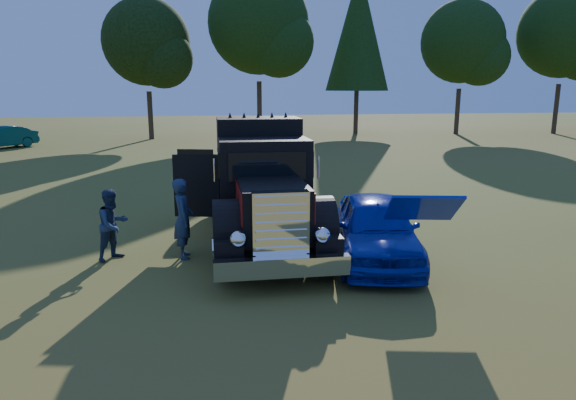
# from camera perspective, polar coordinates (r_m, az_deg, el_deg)

# --- Properties ---
(ground) EXTENTS (120.00, 120.00, 0.00)m
(ground) POSITION_cam_1_polar(r_m,az_deg,el_deg) (9.94, -8.47, -9.89)
(ground) COLOR #405F1B
(ground) RESTS_ON ground
(treeline) EXTENTS (72.10, 24.04, 13.84)m
(treeline) POSITION_cam_1_polar(r_m,az_deg,el_deg) (36.66, -12.70, 18.30)
(treeline) COLOR #2D2116
(treeline) RESTS_ON ground
(diamond_t_truck) EXTENTS (3.36, 7.16, 3.00)m
(diamond_t_truck) POSITION_cam_1_polar(r_m,az_deg,el_deg) (12.39, -2.88, 0.92)
(diamond_t_truck) COLOR black
(diamond_t_truck) RESTS_ON ground
(hotrod_coupe) EXTENTS (2.48, 4.48, 1.89)m
(hotrod_coupe) POSITION_cam_1_polar(r_m,az_deg,el_deg) (11.44, 9.74, -3.08)
(hotrod_coupe) COLOR #072E9D
(hotrod_coupe) RESTS_ON ground
(spectator_near) EXTENTS (0.47, 0.68, 1.80)m
(spectator_near) POSITION_cam_1_polar(r_m,az_deg,el_deg) (11.60, -11.57, -2.04)
(spectator_near) COLOR #222950
(spectator_near) RESTS_ON ground
(spectator_far) EXTENTS (0.96, 0.97, 1.58)m
(spectator_far) POSITION_cam_1_polar(r_m,az_deg,el_deg) (11.95, -18.87, -2.59)
(spectator_far) COLOR navy
(spectator_far) RESTS_ON ground
(distant_teal_car) EXTENTS (3.84, 4.02, 1.36)m
(distant_teal_car) POSITION_cam_1_polar(r_m,az_deg,el_deg) (36.59, -29.24, 6.09)
(distant_teal_car) COLOR #0A303C
(distant_teal_car) RESTS_ON ground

